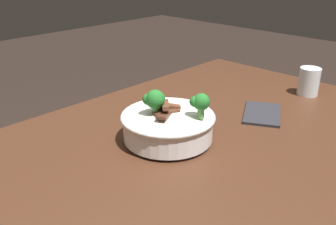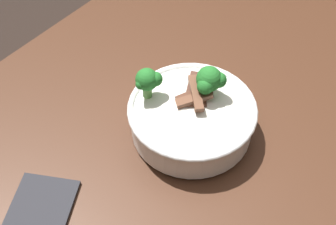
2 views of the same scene
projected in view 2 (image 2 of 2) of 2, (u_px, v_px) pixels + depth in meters
name	position (u px, v px, depth m)	size (l,w,h in m)	color
dining_table	(187.00, 143.00, 1.05)	(1.56, 0.85, 0.76)	#472819
rice_bowl	(192.00, 114.00, 0.91)	(0.24, 0.24, 0.15)	white
folded_napkin	(36.00, 219.00, 0.82)	(0.17, 0.11, 0.01)	#28282D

